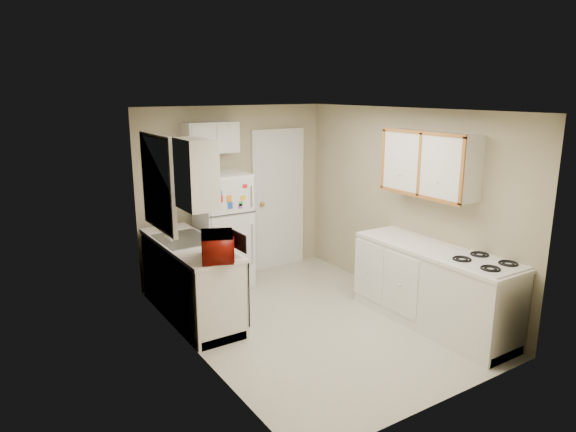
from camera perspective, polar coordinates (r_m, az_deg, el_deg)
floor at (r=6.07m, az=2.59°, el=-11.56°), size 3.80×3.80×0.00m
ceiling at (r=5.49m, az=2.87°, el=11.69°), size 3.80×3.80×0.00m
wall_left at (r=5.01m, az=-10.47°, el=-2.67°), size 3.80×3.80×0.00m
wall_right at (r=6.55m, az=12.78°, el=1.12°), size 3.80×3.80×0.00m
wall_back at (r=7.26m, az=-5.97°, el=2.62°), size 2.80×2.80×0.00m
wall_front at (r=4.32m, az=17.49°, el=-5.79°), size 2.80×2.80×0.00m
left_counter at (r=6.15m, az=-10.78°, el=-6.92°), size 0.60×1.80×0.90m
dishwasher at (r=5.73m, az=-5.81°, el=-7.88°), size 0.03×0.58×0.72m
sink at (r=6.15m, az=-11.48°, el=-2.91°), size 0.54×0.74×0.16m
microwave at (r=5.34m, az=-7.83°, el=-3.21°), size 0.55×0.44×0.32m
soap_bottle at (r=6.50m, az=-13.37°, el=-0.82°), size 0.09×0.09×0.17m
window_blinds at (r=5.90m, az=-14.18°, el=3.62°), size 0.10×0.98×1.08m
upper_cabinet_left at (r=5.14m, az=-10.15°, el=4.61°), size 0.30×0.45×0.70m
refrigerator at (r=6.90m, az=-7.24°, el=-1.64°), size 0.66×0.64×1.55m
cabinet_over_fridge at (r=6.84m, az=-8.59°, el=8.63°), size 0.70×0.30×0.40m
interior_door at (r=7.59m, az=-1.08°, el=1.80°), size 0.86×0.06×2.08m
right_counter at (r=6.04m, az=15.78°, el=-7.62°), size 0.60×2.00×0.90m
stove at (r=5.73m, az=20.61°, el=-9.25°), size 0.60×0.74×0.89m
upper_cabinet_right at (r=6.00m, az=15.45°, el=5.65°), size 0.30×1.20×0.70m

